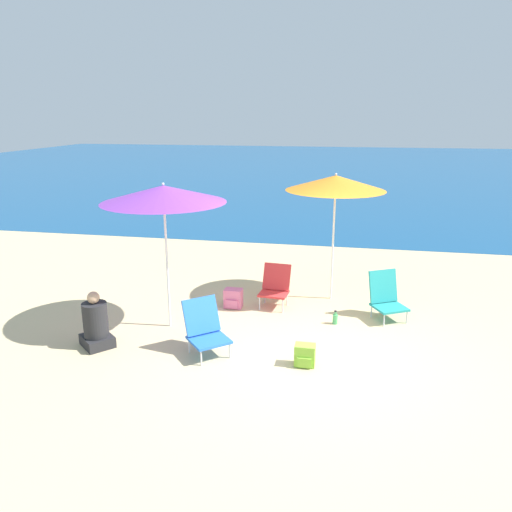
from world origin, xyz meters
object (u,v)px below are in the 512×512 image
Objects in this scene: beach_umbrella_purple at (164,194)px; backpack_pink at (233,298)px; beach_chair_blue at (205,328)px; person_seated_near at (96,325)px; water_bottle at (335,319)px; backpack_lime at (305,355)px; beach_chair_red at (275,285)px; beach_umbrella_orange at (336,183)px; beach_chair_teal at (386,296)px.

backpack_pink is (0.82, 0.98, -1.98)m from beach_umbrella_purple.
person_seated_near is (-1.63, -0.12, -0.04)m from beach_chair_blue.
beach_umbrella_purple is at bearing 95.96° from beach_chair_blue.
water_bottle is (1.81, -0.39, -0.08)m from backpack_pink.
beach_umbrella_purple is 2.73× the size of person_seated_near.
person_seated_near is at bearing 143.03° from beach_chair_blue.
person_seated_near is 2.81× the size of backpack_lime.
water_bottle is (1.79, 1.37, -0.29)m from beach_chair_blue.
person_seated_near is at bearing -132.33° from beach_chair_red.
beach_umbrella_purple is 2.17m from person_seated_near.
backpack_lime is (3.07, -0.01, -0.19)m from person_seated_near.
beach_umbrella_orange reaches higher than beach_chair_red.
backpack_lime is at bearing -149.72° from beach_chair_teal.
beach_chair_teal reaches higher than water_bottle.
beach_chair_red is 2.19× the size of backpack_pink.
beach_chair_teal is (1.90, -0.19, -0.01)m from beach_chair_red.
beach_umbrella_orange is 3.14× the size of beach_chair_red.
person_seated_near is (-0.80, -0.89, -1.81)m from beach_umbrella_purple.
beach_chair_blue is 1.01× the size of beach_chair_teal.
backpack_lime is at bearing -21.58° from beach_umbrella_purple.
backpack_lime is at bearing -94.75° from beach_umbrella_orange.
backpack_lime is at bearing -48.80° from person_seated_near.
beach_chair_blue is 2.64× the size of backpack_lime.
beach_umbrella_purple is 2.91× the size of beach_chair_blue.
water_bottle is at bearing -23.89° from beach_chair_red.
beach_umbrella_purple is 2.10m from beach_chair_blue.
backpack_pink is at bearing 50.12° from beach_umbrella_purple.
water_bottle is (0.35, 1.49, -0.06)m from backpack_lime.
beach_chair_teal is at bearing -6.32° from beach_chair_blue.
beach_chair_red reaches higher than water_bottle.
person_seated_near is at bearing -130.90° from backpack_pink.
beach_umbrella_purple is at bearing -129.88° from backpack_pink.
beach_umbrella_orange is 2.37m from water_bottle.
beach_umbrella_purple is 7.67× the size of backpack_lime.
backpack_pink is at bearing 152.42° from beach_chair_teal.
person_seated_near is 2.52× the size of backpack_pink.
person_seated_near is 3.69× the size of water_bottle.
beach_chair_red is 2.25m from backpack_lime.
person_seated_near reaches higher than backpack_pink.
backpack_pink is 1.46× the size of water_bottle.
backpack_pink is at bearing 127.77° from backpack_lime.
beach_chair_blue is 1.47m from backpack_lime.
beach_umbrella_orange is 2.08m from beach_chair_red.
beach_umbrella_orange is 7.67× the size of backpack_lime.
beach_umbrella_orange reaches higher than person_seated_near.
backpack_pink is at bearing 49.41° from beach_chair_blue.
person_seated_near is 3.74m from water_bottle.
beach_chair_red is 3.14m from person_seated_near.
backpack_lime is at bearing -52.23° from backpack_pink.
beach_umbrella_orange reaches higher than backpack_pink.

